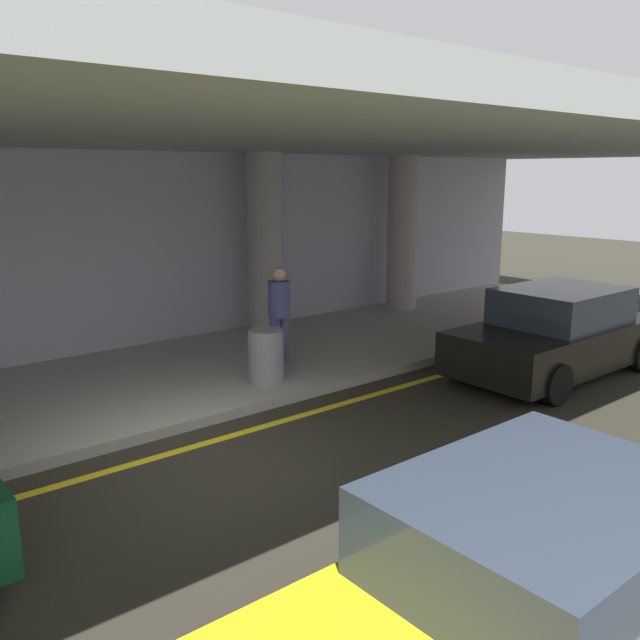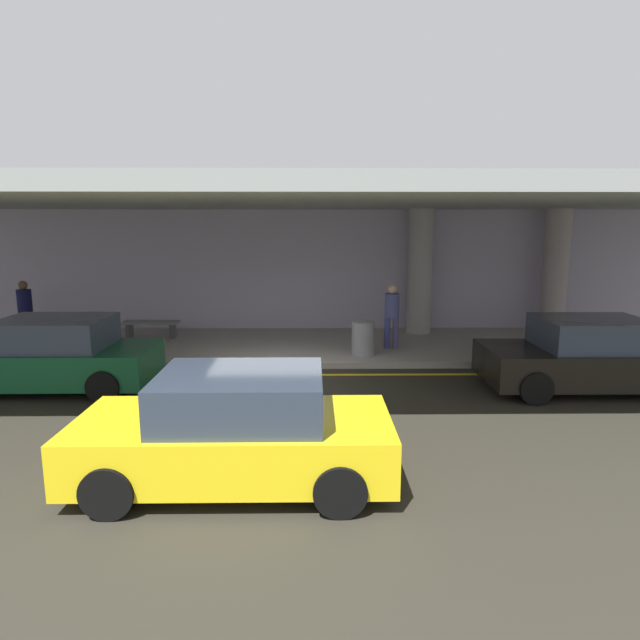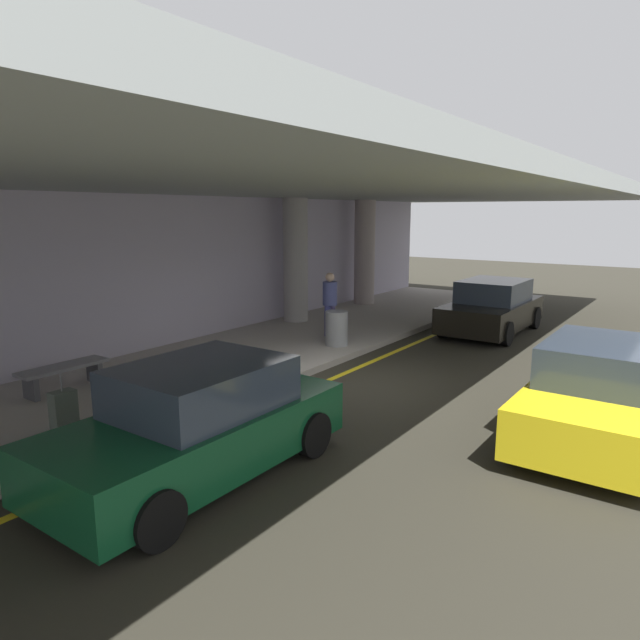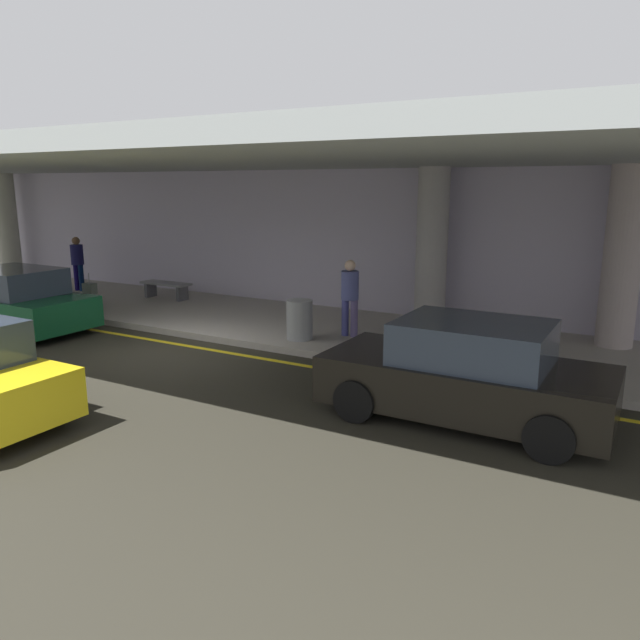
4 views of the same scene
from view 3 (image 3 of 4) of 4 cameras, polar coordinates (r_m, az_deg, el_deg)
name	(u,v)px [view 3 (image 3 of 4)]	position (r m, az deg, el deg)	size (l,w,h in m)	color
ground_plane	(351,384)	(11.29, 3.23, -6.52)	(60.00, 60.00, 0.00)	#2C2921
sidewalk	(238,357)	(13.11, -8.34, -3.79)	(26.00, 4.20, 0.15)	#A49D95
lane_stripe_yellow	(331,379)	(11.56, 1.09, -6.08)	(26.00, 0.14, 0.01)	yellow
support_column_left_mid	(296,260)	(16.69, -2.52, 6.11)	(0.73, 0.73, 3.65)	#9E9998
support_column_center	(365,252)	(19.99, 4.57, 6.89)	(0.73, 0.73, 3.65)	#A99A99
ceiling_overhang	(250,185)	(12.36, -7.13, 13.48)	(28.00, 13.20, 0.30)	gray
terminal_back_wall	(170,273)	(14.42, -15.07, 4.67)	(26.00, 0.30, 3.80)	#B2AAC1
car_black	(492,308)	(16.58, 17.17, 1.19)	(4.10, 1.92, 1.50)	black
car_yellow_taxi	(601,394)	(9.43, 26.81, -6.76)	(4.10, 1.92, 1.50)	yellow
car_dark_green	(199,423)	(7.49, -12.27, -10.29)	(4.10, 1.92, 1.50)	#0F4425
traveler_with_luggage	(330,300)	(14.74, 1.02, 2.09)	(0.38, 0.38, 1.68)	#424590
suitcase_upright_primary	(64,411)	(9.31, -24.72, -8.42)	(0.36, 0.22, 0.90)	#525D54
bench_metal	(64,372)	(11.32, -24.72, -4.86)	(1.60, 0.50, 0.48)	slate
trash_bin_steel	(337,328)	(13.75, 1.71, -0.84)	(0.56, 0.56, 0.85)	gray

